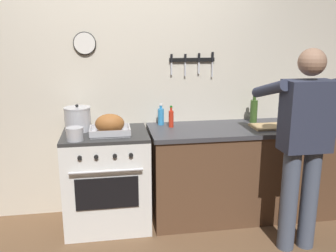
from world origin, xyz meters
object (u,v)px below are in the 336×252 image
object	(u,v)px
stock_pot	(78,119)
cutting_board	(271,127)
stove	(107,179)
bottle_dish_soap	(161,116)
person_cook	(303,138)
bottle_hot_sauce	(171,118)
saucepan	(75,134)
bottle_olive_oil	(254,110)
roasting_pan	(110,125)

from	to	relation	value
stock_pot	cutting_board	size ratio (longest dim) A/B	0.68
stove	cutting_board	bearing A→B (deg)	-2.81
bottle_dish_soap	stove	bearing A→B (deg)	-159.26
cutting_board	bottle_dish_soap	distance (m)	1.05
cutting_board	person_cook	bearing A→B (deg)	-88.67
bottle_dish_soap	bottle_hot_sauce	world-z (taller)	bottle_dish_soap
person_cook	bottle_hot_sauce	bearing A→B (deg)	62.42
saucepan	cutting_board	distance (m)	1.80
saucepan	cutting_board	bearing A→B (deg)	4.22
bottle_hot_sauce	bottle_dish_soap	bearing A→B (deg)	128.08
stock_pot	bottle_olive_oil	xyz separation A→B (m)	(1.71, 0.04, 0.01)
roasting_pan	cutting_board	world-z (taller)	roasting_pan
person_cook	cutting_board	world-z (taller)	person_cook
bottle_dish_soap	cutting_board	bearing A→B (deg)	-15.49
stove	roasting_pan	bearing A→B (deg)	-59.41
stove	stock_pot	xyz separation A→B (m)	(-0.24, 0.11, 0.56)
person_cook	bottle_olive_oil	xyz separation A→B (m)	(-0.09, 0.80, 0.07)
bottle_hot_sauce	stove	bearing A→B (deg)	-170.91
bottle_dish_soap	saucepan	bearing A→B (deg)	-152.23
roasting_pan	saucepan	bearing A→B (deg)	-155.38
bottle_hot_sauce	cutting_board	bearing A→B (deg)	-10.70
saucepan	bottle_olive_oil	xyz separation A→B (m)	(1.71, 0.37, 0.07)
cutting_board	roasting_pan	bearing A→B (deg)	179.99
person_cook	bottle_olive_oil	world-z (taller)	person_cook
stove	bottle_dish_soap	bearing A→B (deg)	20.74
person_cook	cutting_board	size ratio (longest dim) A/B	4.61
person_cook	stock_pot	world-z (taller)	person_cook
bottle_dish_soap	bottle_olive_oil	bearing A→B (deg)	-2.84
saucepan	bottle_dish_soap	distance (m)	0.89
stove	stock_pot	world-z (taller)	stock_pot
bottle_olive_oil	bottle_hot_sauce	distance (m)	0.85
saucepan	bottle_olive_oil	distance (m)	1.75
saucepan	cutting_board	world-z (taller)	saucepan
roasting_pan	bottle_dish_soap	world-z (taller)	bottle_dish_soap
roasting_pan	bottle_olive_oil	world-z (taller)	bottle_olive_oil
stove	stock_pot	distance (m)	0.62
person_cook	bottle_dish_soap	distance (m)	1.33
stove	cutting_board	size ratio (longest dim) A/B	2.50
roasting_pan	cutting_board	bearing A→B (deg)	-0.01
roasting_pan	stock_pot	distance (m)	0.34
bottle_hot_sauce	person_cook	bearing A→B (deg)	-38.04
roasting_pan	cutting_board	xyz separation A→B (m)	(1.50, -0.00, -0.07)
stove	person_cook	distance (m)	1.76
bottle_olive_oil	bottle_hot_sauce	xyz separation A→B (m)	(-0.85, -0.06, -0.04)
roasting_pan	bottle_dish_soap	size ratio (longest dim) A/B	1.70
saucepan	stock_pot	bearing A→B (deg)	89.47
roasting_pan	bottle_olive_oil	size ratio (longest dim) A/B	1.22
person_cook	roasting_pan	size ratio (longest dim) A/B	4.72
bottle_dish_soap	roasting_pan	bearing A→B (deg)	-150.46
roasting_pan	bottle_hot_sauce	distance (m)	0.60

